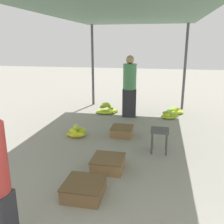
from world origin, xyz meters
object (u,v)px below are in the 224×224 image
banana_pile_right_1 (169,115)px  crate_mid (122,131)px  banana_pile_right_0 (175,111)px  banana_pile_left_0 (77,132)px  stool (160,134)px  banana_pile_left_1 (107,110)px  crate_near (84,189)px  shopper_walking_mid (130,86)px  crate_far (108,163)px

banana_pile_right_1 → crate_mid: (-1.07, -1.59, 0.01)m
banana_pile_right_0 → banana_pile_right_1: (-0.19, -0.57, 0.02)m
banana_pile_left_0 → banana_pile_right_1: (2.06, 1.83, -0.00)m
stool → banana_pile_right_0: 2.94m
banana_pile_right_0 → crate_mid: crate_mid is taller
banana_pile_right_1 → banana_pile_left_0: bearing=-138.3°
banana_pile_left_1 → crate_near: bearing=-81.8°
banana_pile_right_0 → crate_mid: 2.50m
crate_mid → shopper_walking_mid: bearing=91.7°
shopper_walking_mid → crate_mid: bearing=-88.3°
stool → banana_pile_right_0: (0.42, 2.89, -0.29)m
crate_mid → banana_pile_left_0: bearing=-166.3°
stool → banana_pile_left_0: (-1.82, 0.50, -0.27)m
banana_pile_right_0 → banana_pile_right_1: size_ratio=1.26×
crate_near → crate_far: crate_near is taller
stool → banana_pile_left_0: bearing=164.7°
stool → banana_pile_right_0: bearing=81.8°
crate_far → banana_pile_left_0: bearing=126.3°
banana_pile_right_1 → crate_near: (-1.21, -4.01, 0.02)m
banana_pile_right_0 → crate_near: bearing=-107.0°
banana_pile_right_0 → crate_mid: bearing=-120.2°
banana_pile_left_0 → crate_near: banana_pile_left_0 is taller
banana_pile_right_0 → crate_near: (-1.40, -4.57, 0.04)m
stool → crate_far: bearing=-133.2°
banana_pile_right_0 → shopper_walking_mid: 1.66m
banana_pile_right_1 → shopper_walking_mid: 1.38m
crate_mid → stool: bearing=-41.3°
banana_pile_left_0 → crate_far: size_ratio=0.96×
crate_near → stool: bearing=59.7°
banana_pile_left_0 → crate_mid: size_ratio=1.04×
banana_pile_right_1 → crate_mid: 1.92m
banana_pile_left_0 → crate_near: bearing=-68.8°
stool → banana_pile_left_1: 2.99m
banana_pile_left_1 → banana_pile_right_1: 1.82m
stool → crate_near: (-0.98, -1.68, -0.26)m
banana_pile_left_0 → banana_pile_left_1: bearing=83.2°
crate_near → crate_far: 0.82m
banana_pile_right_1 → stool: bearing=-95.7°
stool → banana_pile_right_1: (0.23, 2.33, -0.27)m
banana_pile_right_0 → crate_near: size_ratio=1.18×
banana_pile_left_1 → stool: bearing=-57.9°
banana_pile_left_0 → banana_pile_left_1: (0.24, 2.02, 0.01)m
banana_pile_left_0 → crate_near: (0.84, -2.18, 0.01)m
banana_pile_right_0 → crate_far: bearing=-108.2°
crate_far → shopper_walking_mid: shopper_walking_mid is taller
banana_pile_left_0 → shopper_walking_mid: 2.16m
banana_pile_right_0 → crate_far: (-1.24, -3.77, 0.04)m
crate_mid → shopper_walking_mid: 1.73m
banana_pile_left_0 → banana_pile_right_0: 3.28m
crate_mid → shopper_walking_mid: shopper_walking_mid is taller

